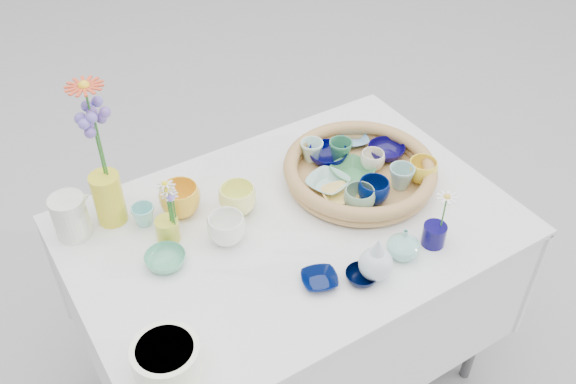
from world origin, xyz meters
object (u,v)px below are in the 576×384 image
display_table (291,374)px  bud_vase_seafoam (404,244)px  wicker_tray (360,172)px  tall_vase_yellow (109,198)px

display_table → bud_vase_seafoam: bearing=-55.2°
wicker_tray → tall_vase_yellow: (-0.71, 0.24, 0.04)m
wicker_tray → tall_vase_yellow: bearing=161.3°
display_table → wicker_tray: (0.28, 0.05, 0.80)m
display_table → wicker_tray: wicker_tray is taller
wicker_tray → tall_vase_yellow: size_ratio=2.93×
tall_vase_yellow → display_table: bearing=-34.0°
wicker_tray → display_table: bearing=-169.9°
wicker_tray → bud_vase_seafoam: bud_vase_seafoam is taller
display_table → wicker_tray: size_ratio=2.66×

